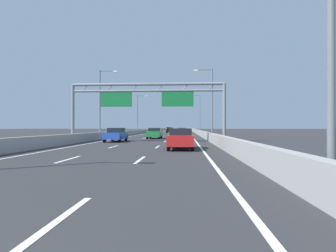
% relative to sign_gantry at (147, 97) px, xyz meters
% --- Properties ---
extents(ground_plane, '(260.00, 260.00, 0.00)m').
position_rel_sign_gantry_xyz_m(ground_plane, '(0.01, 71.21, -4.83)').
color(ground_plane, '#2D2D30').
extents(lane_dash_left_1, '(0.16, 3.00, 0.01)m').
position_rel_sign_gantry_xyz_m(lane_dash_left_1, '(-1.79, -16.29, -4.82)').
color(lane_dash_left_1, white).
rests_on(lane_dash_left_1, ground_plane).
extents(lane_dash_left_2, '(0.16, 3.00, 0.01)m').
position_rel_sign_gantry_xyz_m(lane_dash_left_2, '(-1.79, -7.29, -4.82)').
color(lane_dash_left_2, white).
rests_on(lane_dash_left_2, ground_plane).
extents(lane_dash_left_3, '(0.16, 3.00, 0.01)m').
position_rel_sign_gantry_xyz_m(lane_dash_left_3, '(-1.79, 1.71, -4.82)').
color(lane_dash_left_3, white).
rests_on(lane_dash_left_3, ground_plane).
extents(lane_dash_left_4, '(0.16, 3.00, 0.01)m').
position_rel_sign_gantry_xyz_m(lane_dash_left_4, '(-1.79, 10.71, -4.82)').
color(lane_dash_left_4, white).
rests_on(lane_dash_left_4, ground_plane).
extents(lane_dash_left_5, '(0.16, 3.00, 0.01)m').
position_rel_sign_gantry_xyz_m(lane_dash_left_5, '(-1.79, 19.71, -4.82)').
color(lane_dash_left_5, white).
rests_on(lane_dash_left_5, ground_plane).
extents(lane_dash_left_6, '(0.16, 3.00, 0.01)m').
position_rel_sign_gantry_xyz_m(lane_dash_left_6, '(-1.79, 28.71, -4.82)').
color(lane_dash_left_6, white).
rests_on(lane_dash_left_6, ground_plane).
extents(lane_dash_left_7, '(0.16, 3.00, 0.01)m').
position_rel_sign_gantry_xyz_m(lane_dash_left_7, '(-1.79, 37.71, -4.82)').
color(lane_dash_left_7, white).
rests_on(lane_dash_left_7, ground_plane).
extents(lane_dash_left_8, '(0.16, 3.00, 0.01)m').
position_rel_sign_gantry_xyz_m(lane_dash_left_8, '(-1.79, 46.71, -4.82)').
color(lane_dash_left_8, white).
rests_on(lane_dash_left_8, ground_plane).
extents(lane_dash_left_9, '(0.16, 3.00, 0.01)m').
position_rel_sign_gantry_xyz_m(lane_dash_left_9, '(-1.79, 55.71, -4.82)').
color(lane_dash_left_9, white).
rests_on(lane_dash_left_9, ground_plane).
extents(lane_dash_left_10, '(0.16, 3.00, 0.01)m').
position_rel_sign_gantry_xyz_m(lane_dash_left_10, '(-1.79, 64.71, -4.82)').
color(lane_dash_left_10, white).
rests_on(lane_dash_left_10, ground_plane).
extents(lane_dash_left_11, '(0.16, 3.00, 0.01)m').
position_rel_sign_gantry_xyz_m(lane_dash_left_11, '(-1.79, 73.71, -4.82)').
color(lane_dash_left_11, white).
rests_on(lane_dash_left_11, ground_plane).
extents(lane_dash_left_12, '(0.16, 3.00, 0.01)m').
position_rel_sign_gantry_xyz_m(lane_dash_left_12, '(-1.79, 82.71, -4.82)').
color(lane_dash_left_12, white).
rests_on(lane_dash_left_12, ground_plane).
extents(lane_dash_left_13, '(0.16, 3.00, 0.01)m').
position_rel_sign_gantry_xyz_m(lane_dash_left_13, '(-1.79, 91.71, -4.82)').
color(lane_dash_left_13, white).
rests_on(lane_dash_left_13, ground_plane).
extents(lane_dash_left_14, '(0.16, 3.00, 0.01)m').
position_rel_sign_gantry_xyz_m(lane_dash_left_14, '(-1.79, 100.71, -4.82)').
color(lane_dash_left_14, white).
rests_on(lane_dash_left_14, ground_plane).
extents(lane_dash_left_15, '(0.16, 3.00, 0.01)m').
position_rel_sign_gantry_xyz_m(lane_dash_left_15, '(-1.79, 109.71, -4.82)').
color(lane_dash_left_15, white).
rests_on(lane_dash_left_15, ground_plane).
extents(lane_dash_left_16, '(0.16, 3.00, 0.01)m').
position_rel_sign_gantry_xyz_m(lane_dash_left_16, '(-1.79, 118.71, -4.82)').
color(lane_dash_left_16, white).
rests_on(lane_dash_left_16, ground_plane).
extents(lane_dash_left_17, '(0.16, 3.00, 0.01)m').
position_rel_sign_gantry_xyz_m(lane_dash_left_17, '(-1.79, 127.71, -4.82)').
color(lane_dash_left_17, white).
rests_on(lane_dash_left_17, ground_plane).
extents(lane_dash_right_0, '(0.16, 3.00, 0.01)m').
position_rel_sign_gantry_xyz_m(lane_dash_right_0, '(1.81, -25.29, -4.82)').
color(lane_dash_right_0, white).
rests_on(lane_dash_right_0, ground_plane).
extents(lane_dash_right_1, '(0.16, 3.00, 0.01)m').
position_rel_sign_gantry_xyz_m(lane_dash_right_1, '(1.81, -16.29, -4.82)').
color(lane_dash_right_1, white).
rests_on(lane_dash_right_1, ground_plane).
extents(lane_dash_right_2, '(0.16, 3.00, 0.01)m').
position_rel_sign_gantry_xyz_m(lane_dash_right_2, '(1.81, -7.29, -4.82)').
color(lane_dash_right_2, white).
rests_on(lane_dash_right_2, ground_plane).
extents(lane_dash_right_3, '(0.16, 3.00, 0.01)m').
position_rel_sign_gantry_xyz_m(lane_dash_right_3, '(1.81, 1.71, -4.82)').
color(lane_dash_right_3, white).
rests_on(lane_dash_right_3, ground_plane).
extents(lane_dash_right_4, '(0.16, 3.00, 0.01)m').
position_rel_sign_gantry_xyz_m(lane_dash_right_4, '(1.81, 10.71, -4.82)').
color(lane_dash_right_4, white).
rests_on(lane_dash_right_4, ground_plane).
extents(lane_dash_right_5, '(0.16, 3.00, 0.01)m').
position_rel_sign_gantry_xyz_m(lane_dash_right_5, '(1.81, 19.71, -4.82)').
color(lane_dash_right_5, white).
rests_on(lane_dash_right_5, ground_plane).
extents(lane_dash_right_6, '(0.16, 3.00, 0.01)m').
position_rel_sign_gantry_xyz_m(lane_dash_right_6, '(1.81, 28.71, -4.82)').
color(lane_dash_right_6, white).
rests_on(lane_dash_right_6, ground_plane).
extents(lane_dash_right_7, '(0.16, 3.00, 0.01)m').
position_rel_sign_gantry_xyz_m(lane_dash_right_7, '(1.81, 37.71, -4.82)').
color(lane_dash_right_7, white).
rests_on(lane_dash_right_7, ground_plane).
extents(lane_dash_right_8, '(0.16, 3.00, 0.01)m').
position_rel_sign_gantry_xyz_m(lane_dash_right_8, '(1.81, 46.71, -4.82)').
color(lane_dash_right_8, white).
rests_on(lane_dash_right_8, ground_plane).
extents(lane_dash_right_9, '(0.16, 3.00, 0.01)m').
position_rel_sign_gantry_xyz_m(lane_dash_right_9, '(1.81, 55.71, -4.82)').
color(lane_dash_right_9, white).
rests_on(lane_dash_right_9, ground_plane).
extents(lane_dash_right_10, '(0.16, 3.00, 0.01)m').
position_rel_sign_gantry_xyz_m(lane_dash_right_10, '(1.81, 64.71, -4.82)').
color(lane_dash_right_10, white).
rests_on(lane_dash_right_10, ground_plane).
extents(lane_dash_right_11, '(0.16, 3.00, 0.01)m').
position_rel_sign_gantry_xyz_m(lane_dash_right_11, '(1.81, 73.71, -4.82)').
color(lane_dash_right_11, white).
rests_on(lane_dash_right_11, ground_plane).
extents(lane_dash_right_12, '(0.16, 3.00, 0.01)m').
position_rel_sign_gantry_xyz_m(lane_dash_right_12, '(1.81, 82.71, -4.82)').
color(lane_dash_right_12, white).
rests_on(lane_dash_right_12, ground_plane).
extents(lane_dash_right_13, '(0.16, 3.00, 0.01)m').
position_rel_sign_gantry_xyz_m(lane_dash_right_13, '(1.81, 91.71, -4.82)').
color(lane_dash_right_13, white).
rests_on(lane_dash_right_13, ground_plane).
extents(lane_dash_right_14, '(0.16, 3.00, 0.01)m').
position_rel_sign_gantry_xyz_m(lane_dash_right_14, '(1.81, 100.71, -4.82)').
color(lane_dash_right_14, white).
rests_on(lane_dash_right_14, ground_plane).
extents(lane_dash_right_15, '(0.16, 3.00, 0.01)m').
position_rel_sign_gantry_xyz_m(lane_dash_right_15, '(1.81, 109.71, -4.82)').
color(lane_dash_right_15, white).
rests_on(lane_dash_right_15, ground_plane).
extents(lane_dash_right_16, '(0.16, 3.00, 0.01)m').
position_rel_sign_gantry_xyz_m(lane_dash_right_16, '(1.81, 118.71, -4.82)').
color(lane_dash_right_16, white).
rests_on(lane_dash_right_16, ground_plane).
extents(lane_dash_right_17, '(0.16, 3.00, 0.01)m').
position_rel_sign_gantry_xyz_m(lane_dash_right_17, '(1.81, 127.71, -4.82)').
color(lane_dash_right_17, white).
rests_on(lane_dash_right_17, ground_plane).
extents(edge_line_left, '(0.16, 176.00, 0.01)m').
position_rel_sign_gantry_xyz_m(edge_line_left, '(-5.24, 59.21, -4.82)').
color(edge_line_left, white).
rests_on(edge_line_left, ground_plane).
extents(edge_line_right, '(0.16, 176.00, 0.01)m').
position_rel_sign_gantry_xyz_m(edge_line_right, '(5.26, 59.21, -4.82)').
color(edge_line_right, white).
rests_on(edge_line_right, ground_plane).
extents(barrier_left, '(0.45, 220.00, 0.95)m').
position_rel_sign_gantry_xyz_m(barrier_left, '(-6.89, 81.21, -4.35)').
color(barrier_left, '#9E9E99').
rests_on(barrier_left, ground_plane).
extents(barrier_right, '(0.45, 220.00, 0.95)m').
position_rel_sign_gantry_xyz_m(barrier_right, '(6.91, 81.21, -4.35)').
color(barrier_right, '#9E9E99').
rests_on(barrier_right, ground_plane).
extents(sign_gantry, '(16.69, 0.36, 6.36)m').
position_rel_sign_gantry_xyz_m(sign_gantry, '(0.00, 0.00, 0.00)').
color(sign_gantry, gray).
rests_on(sign_gantry, ground_plane).
extents(streetlamp_left_mid, '(2.58, 0.28, 9.50)m').
position_rel_sign_gantry_xyz_m(streetlamp_left_mid, '(-7.45, 8.27, 0.57)').
color(streetlamp_left_mid, slate).
rests_on(streetlamp_left_mid, ground_plane).
extents(streetlamp_right_mid, '(2.58, 0.28, 9.50)m').
position_rel_sign_gantry_xyz_m(streetlamp_right_mid, '(7.48, 8.27, 0.57)').
color(streetlamp_right_mid, slate).
rests_on(streetlamp_right_mid, ground_plane).
extents(streetlamp_left_far, '(2.58, 0.28, 9.50)m').
position_rel_sign_gantry_xyz_m(streetlamp_left_far, '(-7.45, 39.29, 0.57)').
color(streetlamp_left_far, slate).
rests_on(streetlamp_left_far, ground_plane).
extents(streetlamp_right_far, '(2.58, 0.28, 9.50)m').
position_rel_sign_gantry_xyz_m(streetlamp_right_far, '(7.48, 39.29, 0.57)').
color(streetlamp_right_far, slate).
rests_on(streetlamp_right_far, ground_plane).
extents(green_car, '(1.81, 4.45, 1.48)m').
position_rel_sign_gantry_xyz_m(green_car, '(-0.12, 8.70, -4.06)').
color(green_car, '#1E7A38').
rests_on(green_car, ground_plane).
extents(yellow_car, '(1.73, 4.20, 1.52)m').
position_rel_sign_gantry_xyz_m(yellow_car, '(-3.57, 99.73, -4.05)').
color(yellow_car, yellow).
rests_on(yellow_car, ground_plane).
extents(silver_car, '(1.80, 4.31, 1.42)m').
position_rel_sign_gantry_xyz_m(silver_car, '(3.38, 29.74, -4.09)').
color(silver_car, '#A8ADB2').
rests_on(silver_car, ground_plane).
extents(black_car, '(1.83, 4.33, 1.45)m').
position_rel_sign_gantry_xyz_m(black_car, '(0.04, 46.20, -4.07)').
color(black_car, black).
rests_on(black_car, ground_plane).
extents(red_car, '(1.81, 4.54, 1.52)m').
position_rel_sign_gantry_xyz_m(red_car, '(3.73, -9.34, -4.04)').
color(red_car, red).
rests_on(red_car, ground_plane).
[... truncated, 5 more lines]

